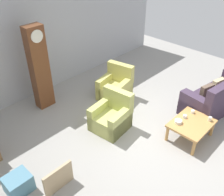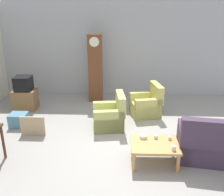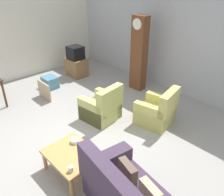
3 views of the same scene
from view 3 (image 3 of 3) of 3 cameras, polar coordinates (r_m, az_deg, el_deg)
ground_plane at (r=5.21m, az=-7.46°, el=-10.49°), size 10.40×10.40×0.00m
garage_door_wall at (r=6.96m, az=16.83°, el=13.60°), size 8.40×0.16×3.20m
pegboard_wall_left at (r=8.23m, az=-23.93°, el=13.45°), size 0.12×6.40×2.88m
armchair_olive_near at (r=5.75m, az=-2.49°, el=-2.41°), size 0.87×0.85×0.92m
armchair_olive_far at (r=5.69m, az=10.69°, el=-3.31°), size 0.93×0.91×0.92m
coffee_table_wood at (r=4.36m, az=-9.49°, el=-13.59°), size 0.96×0.76×0.43m
grandfather_clock at (r=7.04m, az=6.49°, el=10.46°), size 0.44×0.30×2.17m
tv_stand_cabinet at (r=8.28m, az=-8.50°, el=7.34°), size 0.68×0.52×0.61m
tv_crt at (r=8.11m, az=-8.76°, el=10.71°), size 0.48×0.44×0.42m
framed_picture_leaning at (r=6.94m, az=-15.90°, el=1.68°), size 0.60×0.05×0.50m
storage_box_blue at (r=7.60m, az=-14.60°, el=3.66°), size 0.45×0.39×0.35m
cup_white_porcelain at (r=4.16m, az=-5.04°, el=-13.87°), size 0.08×0.08×0.07m
cup_blue_rimmed at (r=4.35m, az=-6.99°, el=-11.75°), size 0.09×0.09×0.07m
cup_cream_tall at (r=3.98m, az=-9.81°, el=-16.39°), size 0.08×0.08×0.10m
bowl_white_stacked at (r=4.52m, az=-8.88°, el=-10.10°), size 0.16×0.16×0.07m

